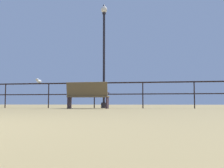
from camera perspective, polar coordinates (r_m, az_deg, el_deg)
The scene contains 4 objects.
pier_railing at distance 10.13m, azimuth -3.99°, elevation -1.16°, with size 19.26×0.05×1.03m.
bench_near_left at distance 9.28m, azimuth -5.52°, elevation -2.29°, with size 1.53×0.60×0.96m.
lamppost_center at distance 10.59m, azimuth -1.82°, elevation 7.78°, with size 0.27×0.27×4.35m.
seagull_on_rail at distance 10.90m, azimuth -16.16°, elevation 0.66°, with size 0.20×0.41×0.19m.
Camera 1 is at (2.25, -1.52, 0.20)m, focal length 40.63 mm.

